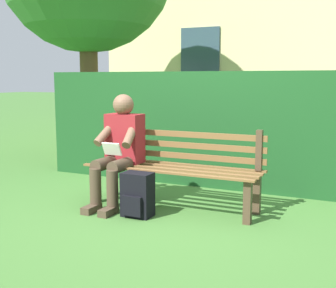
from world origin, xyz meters
TOP-DOWN VIEW (x-y plane):
  - ground at (0.00, 0.00)m, footprint 60.00×60.00m
  - park_bench at (0.00, -0.08)m, footprint 1.83×0.50m
  - person_seated at (0.57, 0.10)m, footprint 0.44×0.73m
  - hedge_backdrop at (-0.28, -1.28)m, footprint 5.00×0.73m
  - backpack at (0.19, 0.39)m, footprint 0.29×0.26m

SIDE VIEW (x-z plane):
  - ground at x=0.00m, z-range 0.00..0.00m
  - backpack at x=0.19m, z-range 0.00..0.42m
  - park_bench at x=0.00m, z-range 0.02..0.84m
  - person_seated at x=0.57m, z-range 0.03..1.19m
  - hedge_backdrop at x=-0.28m, z-range -0.01..1.48m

